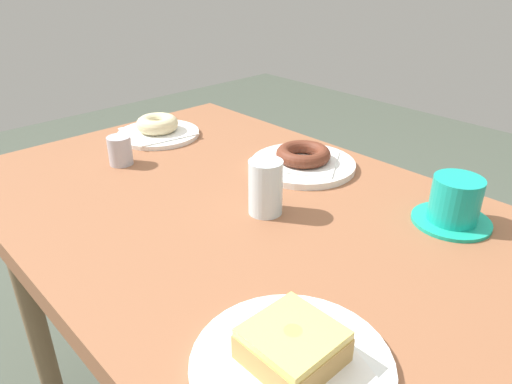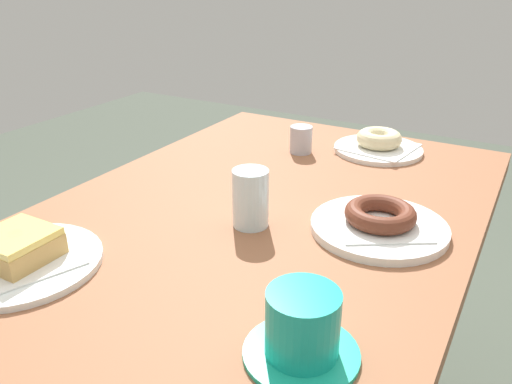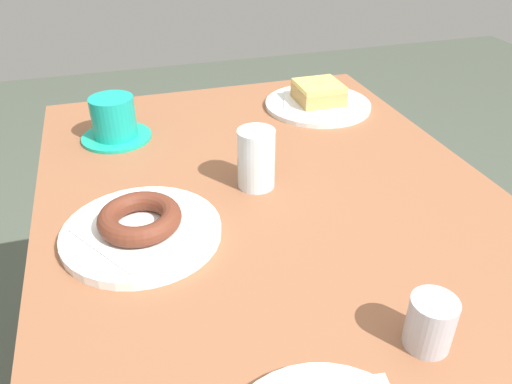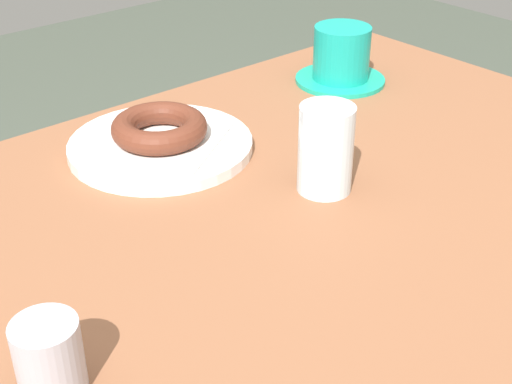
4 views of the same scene
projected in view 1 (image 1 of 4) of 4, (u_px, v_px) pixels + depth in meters
name	position (u px, v px, depth m)	size (l,w,h in m)	color
table	(232.00, 242.00, 0.96)	(1.09, 0.75, 0.74)	brown
plate_sugar_ring	(158.00, 134.00, 1.23)	(0.21, 0.21, 0.01)	white
napkin_sugar_ring	(158.00, 131.00, 1.23)	(0.16, 0.16, 0.00)	white
donut_sugar_ring	(157.00, 124.00, 1.22)	(0.11, 0.11, 0.04)	beige
plate_chocolate_ring	(303.00, 165.00, 1.05)	(0.23, 0.23, 0.01)	white
napkin_chocolate_ring	(303.00, 161.00, 1.05)	(0.14, 0.14, 0.00)	white
donut_chocolate_ring	(303.00, 154.00, 1.04)	(0.12, 0.12, 0.03)	brown
plate_glazed_square	(292.00, 364.00, 0.55)	(0.24, 0.24, 0.01)	white
napkin_glazed_square	(292.00, 360.00, 0.55)	(0.15, 0.15, 0.00)	white
donut_glazed_square	(292.00, 345.00, 0.54)	(0.10, 0.10, 0.04)	tan
water_glass	(266.00, 187.00, 0.85)	(0.06, 0.06, 0.10)	silver
coffee_cup	(455.00, 202.00, 0.82)	(0.14, 0.14, 0.09)	#1AAA8B
sugar_jar	(120.00, 151.00, 1.06)	(0.05, 0.05, 0.06)	#B3B3BE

